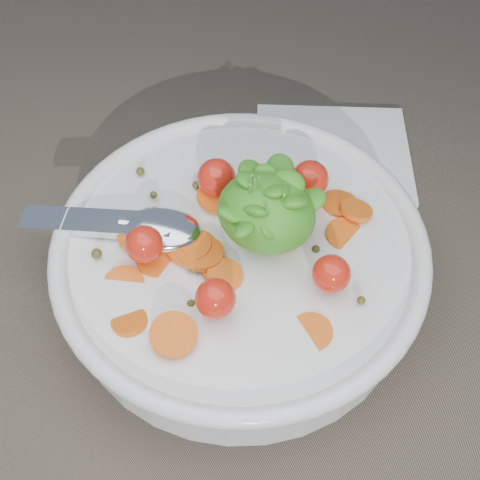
% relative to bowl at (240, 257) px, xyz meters
% --- Properties ---
extents(ground, '(6.00, 6.00, 0.00)m').
position_rel_bowl_xyz_m(ground, '(-0.02, 0.01, -0.04)').
color(ground, '#6A5C4B').
rests_on(ground, ground).
extents(bowl, '(0.33, 0.30, 0.13)m').
position_rel_bowl_xyz_m(bowl, '(0.00, 0.00, 0.00)').
color(bowl, white).
rests_on(bowl, ground).
extents(napkin, '(0.20, 0.19, 0.01)m').
position_rel_bowl_xyz_m(napkin, '(0.02, 0.18, -0.03)').
color(napkin, white).
rests_on(napkin, ground).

